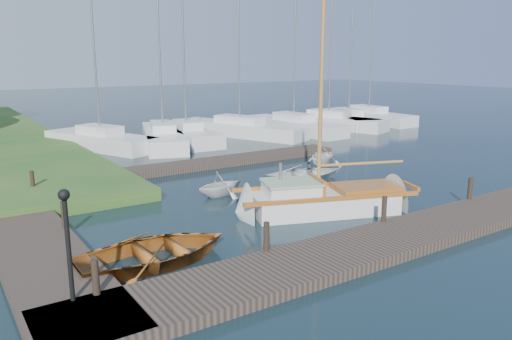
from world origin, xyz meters
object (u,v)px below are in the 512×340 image
marina_boat_1 (163,136)px  marina_boat_7 (369,116)px  mooring_post_3 (470,188)px  marina_boat_6 (348,119)px  mooring_post_0 (95,277)px  marina_boat_5 (329,121)px  tender_b (220,182)px  marina_boat_4 (293,125)px  mooring_post_1 (266,237)px  marina_boat_0 (100,139)px  mooring_post_5 (32,181)px  marina_boat_3 (240,128)px  tender_c (306,172)px  mooring_post_4 (64,214)px  lamp_post (67,230)px  tender_d (323,153)px  marina_boat_2 (186,133)px  sailboat (328,202)px  mooring_post_2 (384,209)px  dinghy (155,248)px

marina_boat_1 → marina_boat_7: (18.93, 0.73, 0.00)m
mooring_post_3 → marina_boat_6: size_ratio=0.09×
mooring_post_0 → marina_boat_5: marina_boat_5 is taller
tender_b → marina_boat_4: (13.01, 12.05, 0.02)m
mooring_post_1 → marina_boat_0: (1.44, 19.48, -0.12)m
mooring_post_5 → marina_boat_3: bearing=31.3°
tender_c → mooring_post_4: bearing=103.1°
mooring_post_1 → mooring_post_3: bearing=0.0°
mooring_post_4 → marina_boat_3: marina_boat_3 is taller
lamp_post → tender_c: 13.38m
mooring_post_0 → mooring_post_5: (0.50, 10.00, 0.00)m
mooring_post_1 → marina_boat_6: size_ratio=0.09×
tender_d → marina_boat_2: marina_boat_2 is taller
mooring_post_4 → sailboat: sailboat is taller
mooring_post_3 → marina_boat_5: bearing=62.1°
marina_boat_2 → marina_boat_0: bearing=86.3°
mooring_post_2 → mooring_post_3: size_ratio=1.00×
tender_d → mooring_post_1: bearing=108.5°
marina_boat_1 → marina_boat_6: marina_boat_1 is taller
sailboat → marina_boat_2: marina_boat_2 is taller
mooring_post_5 → marina_boat_6: (25.06, 8.77, -0.14)m
tender_d → marina_boat_4: marina_boat_4 is taller
lamp_post → marina_boat_1: size_ratio=0.23×
mooring_post_1 → marina_boat_4: (15.27, 18.46, -0.14)m
lamp_post → marina_boat_4: 27.44m
mooring_post_5 → marina_boat_3: 17.60m
mooring_post_2 → marina_boat_6: (16.56, 18.77, -0.14)m
dinghy → marina_boat_7: 32.07m
mooring_post_3 → marina_boat_4: 19.49m
mooring_post_3 → lamp_post: 14.05m
mooring_post_0 → sailboat: bearing=15.4°
dinghy → tender_c: 10.37m
mooring_post_3 → dinghy: mooring_post_3 is taller
mooring_post_2 → marina_boat_0: bearing=98.9°
mooring_post_5 → dinghy: bearing=-80.0°
marina_boat_7 → sailboat: bearing=130.9°
mooring_post_2 → mooring_post_4: bearing=149.5°
mooring_post_3 → dinghy: size_ratio=0.19×
marina_boat_3 → marina_boat_5: marina_boat_3 is taller
mooring_post_1 → tender_b: 6.79m
dinghy → marina_boat_5: (21.45, 17.20, 0.13)m
mooring_post_2 → marina_boat_6: marina_boat_6 is taller
mooring_post_5 → marina_boat_0: (5.44, 9.48, -0.12)m
marina_boat_4 → marina_boat_0: bearing=82.0°
marina_boat_0 → marina_boat_4: size_ratio=1.19×
mooring_post_1 → mooring_post_4: bearing=128.7°
mooring_post_1 → marina_boat_6: marina_boat_6 is taller
mooring_post_4 → marina_boat_0: 15.47m
mooring_post_1 → lamp_post: bearing=180.0°
sailboat → marina_boat_3: marina_boat_3 is taller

